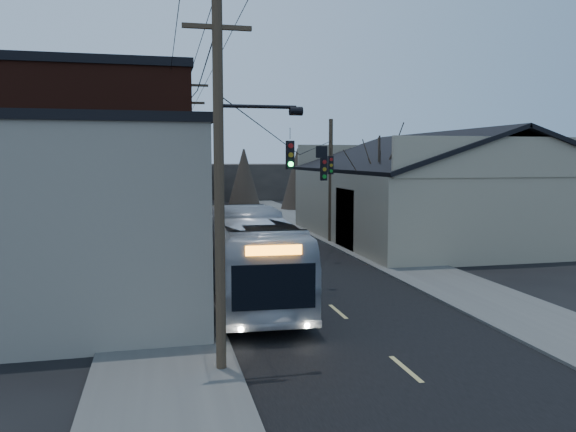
# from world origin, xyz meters

# --- Properties ---
(ground) EXTENTS (160.00, 160.00, 0.00)m
(ground) POSITION_xyz_m (0.00, 0.00, 0.00)
(ground) COLOR black
(ground) RESTS_ON ground
(road_surface) EXTENTS (9.00, 110.00, 0.02)m
(road_surface) POSITION_xyz_m (0.00, 30.00, 0.01)
(road_surface) COLOR black
(road_surface) RESTS_ON ground
(sidewalk_left) EXTENTS (4.00, 110.00, 0.12)m
(sidewalk_left) POSITION_xyz_m (-6.50, 30.00, 0.06)
(sidewalk_left) COLOR #474744
(sidewalk_left) RESTS_ON ground
(sidewalk_right) EXTENTS (4.00, 110.00, 0.12)m
(sidewalk_right) POSITION_xyz_m (6.50, 30.00, 0.06)
(sidewalk_right) COLOR #474744
(sidewalk_right) RESTS_ON ground
(building_clapboard) EXTENTS (8.00, 8.00, 7.00)m
(building_clapboard) POSITION_xyz_m (-9.00, 9.00, 3.50)
(building_clapboard) COLOR gray
(building_clapboard) RESTS_ON ground
(building_brick) EXTENTS (10.00, 12.00, 10.00)m
(building_brick) POSITION_xyz_m (-10.00, 20.00, 5.00)
(building_brick) COLOR #33120B
(building_brick) RESTS_ON ground
(building_left_far) EXTENTS (9.00, 14.00, 7.00)m
(building_left_far) POSITION_xyz_m (-9.50, 36.00, 3.50)
(building_left_far) COLOR #2E2925
(building_left_far) RESTS_ON ground
(warehouse) EXTENTS (16.16, 20.60, 7.73)m
(warehouse) POSITION_xyz_m (13.00, 25.00, 2.70)
(warehouse) COLOR gray
(warehouse) RESTS_ON ground
(building_far_left) EXTENTS (10.00, 12.00, 6.00)m
(building_far_left) POSITION_xyz_m (-6.00, 65.00, 3.00)
(building_far_left) COLOR #2E2925
(building_far_left) RESTS_ON ground
(building_far_right) EXTENTS (12.00, 14.00, 5.00)m
(building_far_right) POSITION_xyz_m (7.00, 70.00, 2.50)
(building_far_right) COLOR #2E2925
(building_far_right) RESTS_ON ground
(bare_tree) EXTENTS (0.40, 0.40, 7.20)m
(bare_tree) POSITION_xyz_m (6.50, 20.00, 3.60)
(bare_tree) COLOR black
(bare_tree) RESTS_ON ground
(utility_lines) EXTENTS (11.24, 45.28, 10.50)m
(utility_lines) POSITION_xyz_m (-3.11, 24.14, 4.95)
(utility_lines) COLOR #382B1E
(utility_lines) RESTS_ON ground
(bus) EXTENTS (3.69, 13.13, 3.62)m
(bus) POSITION_xyz_m (-2.83, 11.20, 1.81)
(bus) COLOR #A3A6AE
(bus) RESTS_ON ground
(parked_car) EXTENTS (1.67, 4.72, 1.55)m
(parked_car) POSITION_xyz_m (-3.34, 27.10, 0.78)
(parked_car) COLOR #A9AAB1
(parked_car) RESTS_ON ground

